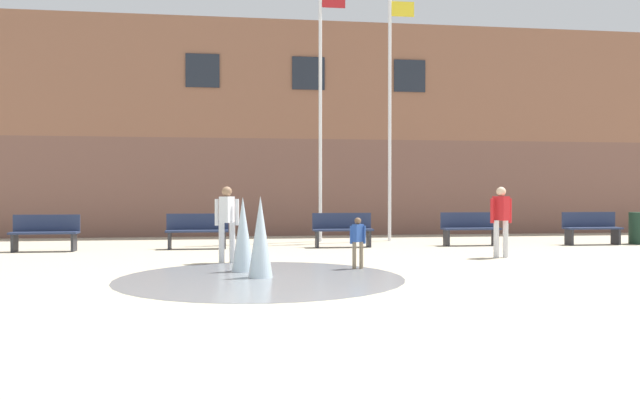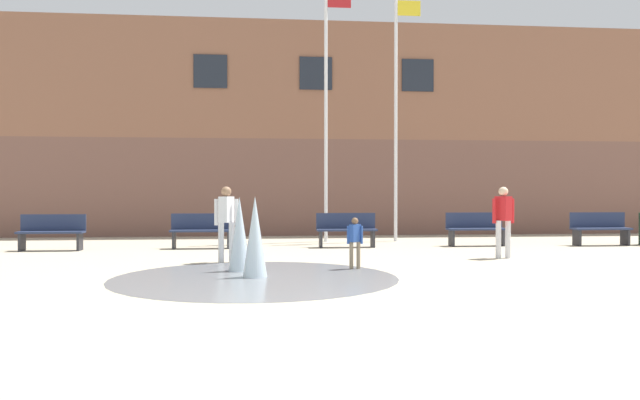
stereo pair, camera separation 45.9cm
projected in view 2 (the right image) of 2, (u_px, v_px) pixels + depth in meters
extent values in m
plane|color=#BCB299|center=(437.00, 326.00, 6.86)|extent=(100.00, 100.00, 0.00)
cube|color=brown|center=(308.00, 188.00, 23.98)|extent=(36.00, 6.00, 3.27)
cube|color=brown|center=(308.00, 94.00, 23.93)|extent=(36.00, 6.00, 3.99)
cube|color=#1E232D|center=(210.00, 71.00, 20.57)|extent=(1.10, 0.06, 1.10)
cube|color=#1E232D|center=(316.00, 73.00, 20.93)|extent=(1.10, 0.06, 1.10)
cube|color=#1E232D|center=(418.00, 75.00, 21.28)|extent=(1.10, 0.06, 1.10)
cylinder|color=gray|center=(255.00, 278.00, 10.67)|extent=(4.91, 4.91, 0.01)
cone|color=silver|center=(239.00, 234.00, 11.59)|extent=(0.42, 0.42, 1.39)
cone|color=silver|center=(255.00, 237.00, 10.75)|extent=(0.43, 0.43, 1.41)
cube|color=#28282D|center=(22.00, 242.00, 15.55)|extent=(0.06, 0.40, 0.44)
cube|color=#28282D|center=(80.00, 242.00, 15.69)|extent=(0.06, 0.40, 0.44)
cube|color=#232D4C|center=(51.00, 232.00, 15.62)|extent=(1.60, 0.44, 0.05)
cube|color=#232D4C|center=(54.00, 223.00, 15.81)|extent=(1.60, 0.04, 0.42)
cube|color=#28282D|center=(174.00, 240.00, 16.15)|extent=(0.06, 0.40, 0.44)
cube|color=#28282D|center=(229.00, 240.00, 16.29)|extent=(0.06, 0.40, 0.44)
cube|color=#232D4C|center=(201.00, 231.00, 16.22)|extent=(1.60, 0.44, 0.05)
cube|color=#232D4C|center=(202.00, 221.00, 16.42)|extent=(1.60, 0.04, 0.42)
cube|color=#28282D|center=(321.00, 239.00, 16.51)|extent=(0.06, 0.40, 0.44)
cube|color=#28282D|center=(373.00, 239.00, 16.65)|extent=(0.06, 0.40, 0.44)
cube|color=#232D4C|center=(347.00, 230.00, 16.58)|extent=(1.60, 0.44, 0.05)
cube|color=#232D4C|center=(346.00, 221.00, 16.77)|extent=(1.60, 0.04, 0.42)
cube|color=#28282D|center=(451.00, 238.00, 16.92)|extent=(0.06, 0.40, 0.44)
cube|color=#28282D|center=(501.00, 238.00, 17.06)|extent=(0.06, 0.40, 0.44)
cube|color=#232D4C|center=(476.00, 229.00, 16.99)|extent=(1.60, 0.44, 0.05)
cube|color=#232D4C|center=(474.00, 220.00, 17.18)|extent=(1.60, 0.04, 0.42)
cube|color=#28282D|center=(577.00, 238.00, 17.07)|extent=(0.06, 0.40, 0.44)
cube|color=#28282D|center=(625.00, 237.00, 17.21)|extent=(0.06, 0.40, 0.44)
cube|color=#232D4C|center=(601.00, 229.00, 17.13)|extent=(1.60, 0.44, 0.05)
cube|color=#232D4C|center=(597.00, 220.00, 17.33)|extent=(1.60, 0.04, 0.42)
cylinder|color=silver|center=(221.00, 242.00, 13.01)|extent=(0.12, 0.12, 0.84)
cylinder|color=silver|center=(232.00, 242.00, 13.03)|extent=(0.12, 0.12, 0.84)
cube|color=white|center=(226.00, 209.00, 13.01)|extent=(0.32, 0.39, 0.54)
sphere|color=#997051|center=(226.00, 192.00, 13.01)|extent=(0.21, 0.21, 0.21)
cylinder|color=white|center=(216.00, 212.00, 12.99)|extent=(0.08, 0.08, 0.55)
cylinder|color=white|center=(236.00, 212.00, 13.04)|extent=(0.08, 0.08, 0.55)
cylinder|color=#89755B|center=(351.00, 255.00, 11.90)|extent=(0.07, 0.07, 0.52)
cylinder|color=#89755B|center=(358.00, 255.00, 11.92)|extent=(0.07, 0.07, 0.52)
cube|color=#284C9E|center=(355.00, 233.00, 11.90)|extent=(0.24, 0.23, 0.33)
sphere|color=brown|center=(355.00, 221.00, 11.90)|extent=(0.13, 0.13, 0.13)
cylinder|color=#284C9E|center=(348.00, 235.00, 11.89)|extent=(0.05, 0.05, 0.34)
cylinder|color=#284C9E|center=(362.00, 235.00, 11.92)|extent=(0.05, 0.05, 0.34)
cylinder|color=silver|center=(498.00, 239.00, 13.84)|extent=(0.12, 0.12, 0.84)
cylinder|color=silver|center=(508.00, 239.00, 13.86)|extent=(0.12, 0.12, 0.84)
cube|color=red|center=(503.00, 208.00, 13.84)|extent=(0.32, 0.39, 0.54)
sphere|color=beige|center=(503.00, 192.00, 13.83)|extent=(0.21, 0.21, 0.21)
cylinder|color=red|center=(494.00, 211.00, 13.82)|extent=(0.08, 0.08, 0.55)
cylinder|color=red|center=(512.00, 211.00, 13.86)|extent=(0.08, 0.08, 0.55)
cylinder|color=silver|center=(326.00, 110.00, 18.49)|extent=(0.10, 0.10, 7.80)
cube|color=#B21E23|center=(339.00, 0.00, 18.48)|extent=(0.70, 0.02, 0.45)
cylinder|color=silver|center=(396.00, 114.00, 18.70)|extent=(0.10, 0.10, 7.62)
cube|color=yellow|center=(409.00, 8.00, 18.70)|extent=(0.70, 0.02, 0.45)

